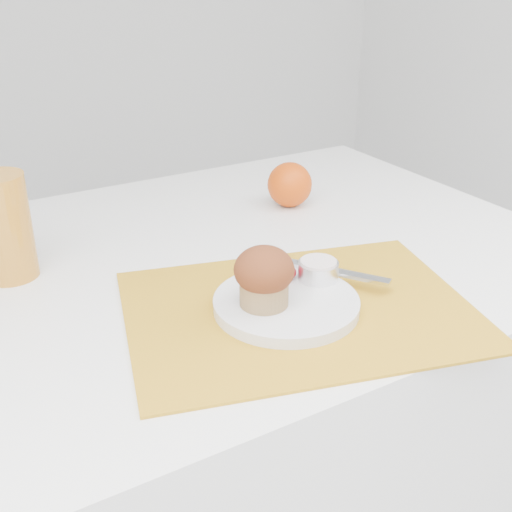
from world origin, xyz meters
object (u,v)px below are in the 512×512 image
juice_glass (4,227)px  plate (286,304)px  muffin (264,276)px  table (203,444)px  orange (290,185)px

juice_glass → plate: bearing=-45.0°
plate → muffin: bearing=173.5°
plate → juice_glass: 0.42m
table → muffin: muffin is taller
juice_glass → muffin: bearing=-48.0°
table → muffin: size_ratio=14.82×
table → orange: size_ratio=14.30×
juice_glass → muffin: juice_glass is taller
table → plate: (0.04, -0.21, 0.39)m
table → juice_glass: juice_glass is taller
table → muffin: (0.01, -0.20, 0.44)m
orange → table: bearing=-154.8°
table → plate: size_ratio=6.11×
table → juice_glass: bearing=161.0°
table → orange: (0.26, 0.12, 0.42)m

